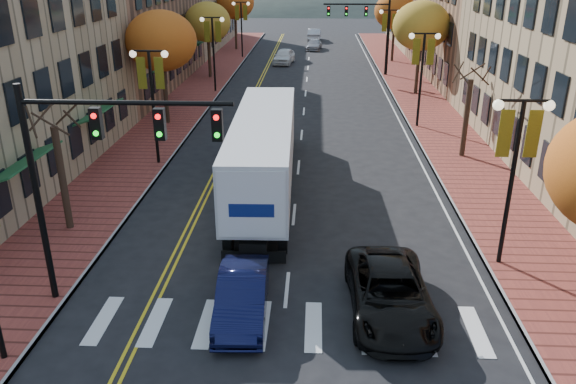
# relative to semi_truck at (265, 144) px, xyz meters

# --- Properties ---
(ground) EXTENTS (200.00, 200.00, 0.00)m
(ground) POSITION_rel_semi_truck_xyz_m (1.45, -12.78, -2.26)
(ground) COLOR black
(ground) RESTS_ON ground
(sidewalk_left) EXTENTS (4.00, 85.00, 0.15)m
(sidewalk_left) POSITION_rel_semi_truck_xyz_m (-7.55, 19.72, -2.18)
(sidewalk_left) COLOR brown
(sidewalk_left) RESTS_ON ground
(sidewalk_right) EXTENTS (4.00, 85.00, 0.15)m
(sidewalk_right) POSITION_rel_semi_truck_xyz_m (10.45, 19.72, -2.18)
(sidewalk_right) COLOR brown
(sidewalk_right) RESTS_ON ground
(building_left_mid) EXTENTS (12.00, 24.00, 11.00)m
(building_left_mid) POSITION_rel_semi_truck_xyz_m (-15.55, 23.22, 3.24)
(building_left_mid) COLOR brown
(building_left_mid) RESTS_ON ground
(building_left_far) EXTENTS (12.00, 26.00, 9.50)m
(building_left_far) POSITION_rel_semi_truck_xyz_m (-15.55, 48.22, 2.49)
(building_left_far) COLOR #9E8966
(building_left_far) RESTS_ON ground
(building_right_mid) EXTENTS (15.00, 24.00, 10.00)m
(building_right_mid) POSITION_rel_semi_truck_xyz_m (19.95, 29.22, 2.74)
(building_right_mid) COLOR brown
(building_right_mid) RESTS_ON ground
(building_right_far) EXTENTS (15.00, 20.00, 11.00)m
(building_right_far) POSITION_rel_semi_truck_xyz_m (19.95, 51.22, 3.24)
(building_right_far) COLOR #9E8966
(building_right_far) RESTS_ON ground
(tree_left_a) EXTENTS (0.28, 0.28, 4.20)m
(tree_left_a) POSITION_rel_semi_truck_xyz_m (-7.55, -4.78, -0.01)
(tree_left_a) COLOR #382619
(tree_left_a) RESTS_ON sidewalk_left
(tree_left_b) EXTENTS (4.48, 4.48, 7.21)m
(tree_left_b) POSITION_rel_semi_truck_xyz_m (-7.55, 11.22, 3.19)
(tree_left_b) COLOR #382619
(tree_left_b) RESTS_ON sidewalk_left
(tree_left_c) EXTENTS (4.16, 4.16, 6.69)m
(tree_left_c) POSITION_rel_semi_truck_xyz_m (-7.55, 27.22, 2.80)
(tree_left_c) COLOR #382619
(tree_left_c) RESTS_ON sidewalk_left
(tree_left_d) EXTENTS (4.61, 4.61, 7.42)m
(tree_left_d) POSITION_rel_semi_truck_xyz_m (-7.55, 45.22, 3.34)
(tree_left_d) COLOR #382619
(tree_left_d) RESTS_ON sidewalk_left
(tree_right_b) EXTENTS (0.28, 0.28, 4.20)m
(tree_right_b) POSITION_rel_semi_truck_xyz_m (10.45, 5.22, -0.01)
(tree_right_b) COLOR #382619
(tree_right_b) RESTS_ON sidewalk_right
(tree_right_c) EXTENTS (4.48, 4.48, 7.21)m
(tree_right_c) POSITION_rel_semi_truck_xyz_m (10.45, 21.22, 3.19)
(tree_right_c) COLOR #382619
(tree_right_c) RESTS_ON sidewalk_right
(tree_right_d) EXTENTS (4.35, 4.35, 7.00)m
(tree_right_d) POSITION_rel_semi_truck_xyz_m (10.45, 37.22, 3.03)
(tree_right_d) COLOR #382619
(tree_right_d) RESTS_ON sidewalk_right
(lamp_left_b) EXTENTS (1.96, 0.36, 6.05)m
(lamp_left_b) POSITION_rel_semi_truck_xyz_m (-6.05, 3.22, 2.03)
(lamp_left_b) COLOR black
(lamp_left_b) RESTS_ON ground
(lamp_left_c) EXTENTS (1.96, 0.36, 6.05)m
(lamp_left_c) POSITION_rel_semi_truck_xyz_m (-6.05, 21.22, 2.03)
(lamp_left_c) COLOR black
(lamp_left_c) RESTS_ON ground
(lamp_left_d) EXTENTS (1.96, 0.36, 6.05)m
(lamp_left_d) POSITION_rel_semi_truck_xyz_m (-6.05, 39.22, 2.03)
(lamp_left_d) COLOR black
(lamp_left_d) RESTS_ON ground
(lamp_right_a) EXTENTS (1.96, 0.36, 6.05)m
(lamp_right_a) POSITION_rel_semi_truck_xyz_m (8.95, -6.78, 2.03)
(lamp_right_a) COLOR black
(lamp_right_a) RESTS_ON ground
(lamp_right_b) EXTENTS (1.96, 0.36, 6.05)m
(lamp_right_b) POSITION_rel_semi_truck_xyz_m (8.95, 11.22, 2.03)
(lamp_right_b) COLOR black
(lamp_right_b) RESTS_ON ground
(lamp_right_c) EXTENTS (1.96, 0.36, 6.05)m
(lamp_right_c) POSITION_rel_semi_truck_xyz_m (8.95, 29.22, 2.03)
(lamp_right_c) COLOR black
(lamp_right_c) RESTS_ON ground
(traffic_mast_near) EXTENTS (6.10, 0.35, 7.00)m
(traffic_mast_near) POSITION_rel_semi_truck_xyz_m (-4.02, -9.78, 2.66)
(traffic_mast_near) COLOR black
(traffic_mast_near) RESTS_ON ground
(traffic_mast_far) EXTENTS (6.10, 0.34, 7.00)m
(traffic_mast_far) POSITION_rel_semi_truck_xyz_m (6.93, 29.22, 2.66)
(traffic_mast_far) COLOR black
(traffic_mast_far) RESTS_ON ground
(semi_truck) EXTENTS (2.86, 15.52, 3.86)m
(semi_truck) POSITION_rel_semi_truck_xyz_m (0.00, 0.00, 0.00)
(semi_truck) COLOR black
(semi_truck) RESTS_ON ground
(navy_sedan) EXTENTS (1.65, 4.28, 1.39)m
(navy_sedan) POSITION_rel_semi_truck_xyz_m (0.17, -10.31, -1.56)
(navy_sedan) COLOR black
(navy_sedan) RESTS_ON ground
(black_suv) EXTENTS (2.58, 5.36, 1.47)m
(black_suv) POSITION_rel_semi_truck_xyz_m (4.67, -9.99, -1.52)
(black_suv) COLOR black
(black_suv) RESTS_ON ground
(car_far_white) EXTENTS (2.43, 4.81, 1.57)m
(car_far_white) POSITION_rel_semi_truck_xyz_m (-1.15, 35.65, -1.47)
(car_far_white) COLOR white
(car_far_white) RESTS_ON ground
(car_far_silver) EXTENTS (2.19, 4.40, 1.23)m
(car_far_silver) POSITION_rel_semi_truck_xyz_m (1.97, 46.19, -1.65)
(car_far_silver) COLOR #9E9EA5
(car_far_silver) RESTS_ON ground
(car_far_oncoming) EXTENTS (1.85, 4.90, 1.59)m
(car_far_oncoming) POSITION_rel_semi_truck_xyz_m (1.95, 54.64, -1.46)
(car_far_oncoming) COLOR #B3B2BA
(car_far_oncoming) RESTS_ON ground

